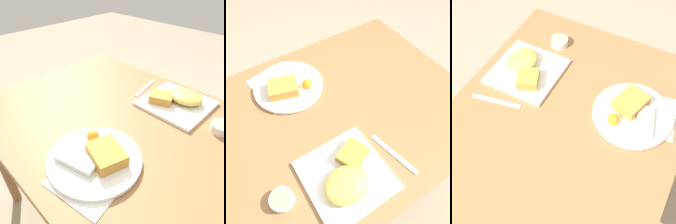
# 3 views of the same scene
# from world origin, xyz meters

# --- Properties ---
(ground_plane) EXTENTS (8.00, 8.00, 0.00)m
(ground_plane) POSITION_xyz_m (0.00, 0.00, 0.00)
(ground_plane) COLOR gray
(dining_table) EXTENTS (1.07, 0.86, 0.70)m
(dining_table) POSITION_xyz_m (0.00, 0.00, 0.63)
(dining_table) COLOR olive
(dining_table) RESTS_ON ground_plane
(menu_card) EXTENTS (0.23, 0.27, 0.00)m
(menu_card) POSITION_xyz_m (-0.17, 0.25, 0.71)
(menu_card) COLOR silver
(menu_card) RESTS_ON dining_table
(plate_square_near) EXTENTS (0.27, 0.27, 0.06)m
(plate_square_near) POSITION_xyz_m (-0.14, -0.25, 0.73)
(plate_square_near) COLOR white
(plate_square_near) RESTS_ON dining_table
(plate_oval_far) EXTENTS (0.30, 0.30, 0.05)m
(plate_oval_far) POSITION_xyz_m (-0.14, 0.22, 0.72)
(plate_oval_far) COLOR white
(plate_oval_far) RESTS_ON menu_card
(sauce_ramekin) EXTENTS (0.07, 0.07, 0.03)m
(sauce_ramekin) POSITION_xyz_m (-0.35, -0.21, 0.72)
(sauce_ramekin) COLOR white
(sauce_ramekin) RESTS_ON dining_table
(butter_knife) EXTENTS (0.05, 0.20, 0.00)m
(butter_knife) POSITION_xyz_m (0.04, -0.27, 0.71)
(butter_knife) COLOR silver
(butter_knife) RESTS_ON dining_table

